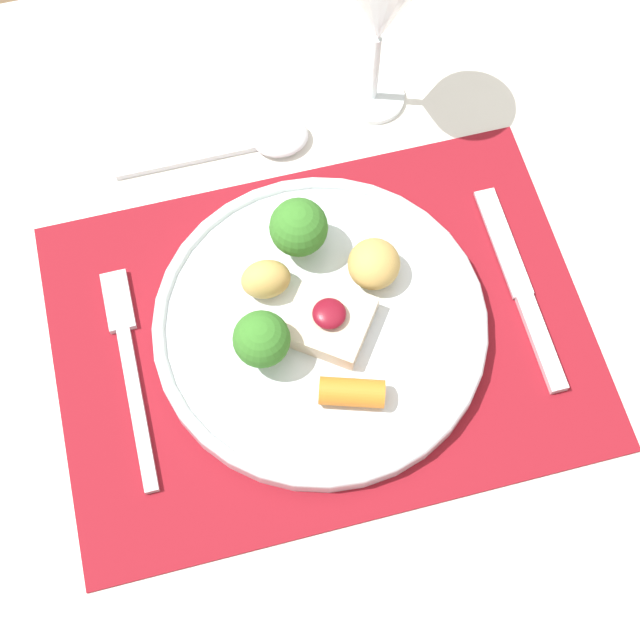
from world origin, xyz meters
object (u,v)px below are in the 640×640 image
Objects in this scene: knife at (525,300)px; wine_glass_near at (381,4)px; fork at (129,360)px; spoon at (263,141)px; dinner_plate at (318,318)px.

wine_glass_near reaches higher than knife.
wine_glass_near is (0.29, 0.22, 0.13)m from fork.
spoon is 0.18m from wine_glass_near.
fork is 0.26m from spoon.
wine_glass_near is at bearing 63.36° from dinner_plate.
dinner_plate is at bearing 174.70° from knife.
fork is at bearing -142.14° from wine_glass_near.
fork is 1.11× the size of wine_glass_near.
spoon is (0.17, 0.20, 0.00)m from fork.
knife is at bearing -2.44° from fork.
fork is 0.39m from wine_glass_near.
fork is at bearing 177.55° from dinner_plate.
fork is (-0.17, 0.01, -0.01)m from dinner_plate.
dinner_plate reaches higher than knife.
knife is at bearing -73.94° from wine_glass_near.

